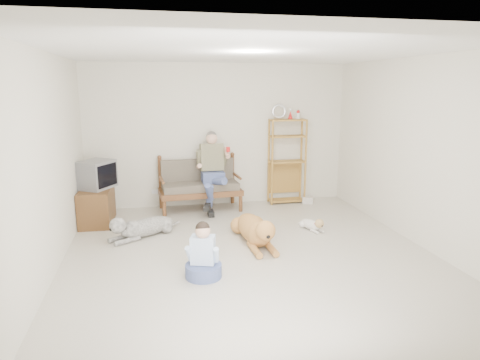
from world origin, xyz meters
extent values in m
plane|color=beige|center=(0.00, 0.00, 0.00)|extent=(5.50, 5.50, 0.00)
plane|color=white|center=(0.00, 0.00, 2.70)|extent=(5.50, 5.50, 0.00)
plane|color=beige|center=(0.00, 2.75, 1.35)|extent=(5.00, 0.00, 5.00)
plane|color=beige|center=(0.00, -2.75, 1.35)|extent=(5.00, 0.00, 5.00)
plane|color=beige|center=(-2.50, 0.00, 1.35)|extent=(0.00, 5.50, 5.50)
plane|color=beige|center=(2.50, 0.00, 1.35)|extent=(0.00, 5.50, 5.50)
cube|color=brown|center=(-0.42, 2.36, 0.35)|extent=(1.54, 0.80, 0.10)
cube|color=#645A4C|center=(-0.42, 2.36, 0.47)|extent=(1.42, 0.69, 0.13)
cube|color=#645A4C|center=(-0.42, 2.60, 0.70)|extent=(1.38, 0.21, 0.45)
cylinder|color=brown|center=(-0.42, 2.66, 0.90)|extent=(1.40, 0.14, 0.05)
cylinder|color=brown|center=(-1.12, 2.06, 0.15)|extent=(0.07, 0.07, 0.30)
cylinder|color=brown|center=(-1.12, 2.66, 0.47)|extent=(0.07, 0.07, 0.95)
cylinder|color=brown|center=(0.28, 2.06, 0.15)|extent=(0.07, 0.07, 0.30)
cylinder|color=brown|center=(0.28, 2.66, 0.47)|extent=(0.07, 0.07, 0.95)
cube|color=#536198|center=(-0.18, 2.34, 0.63)|extent=(0.40, 0.38, 0.20)
cube|color=gray|center=(-0.18, 2.44, 0.98)|extent=(0.42, 0.29, 0.53)
sphere|color=#DBA689|center=(-0.18, 2.41, 1.33)|extent=(0.21, 0.21, 0.21)
sphere|color=#56514C|center=(-0.18, 2.43, 1.37)|extent=(0.19, 0.19, 0.19)
cylinder|color=red|center=(0.09, 2.22, 1.15)|extent=(0.07, 0.07, 0.09)
cube|color=#AF7B37|center=(1.32, 2.55, 1.64)|extent=(0.69, 0.28, 0.03)
torus|color=silver|center=(1.14, 2.55, 1.80)|extent=(0.29, 0.05, 0.29)
cone|color=red|center=(1.37, 2.55, 1.73)|extent=(0.09, 0.09, 0.15)
cylinder|color=#AF7B37|center=(0.98, 2.42, 0.83)|extent=(0.04, 0.04, 1.65)
cylinder|color=#AF7B37|center=(0.98, 2.68, 0.83)|extent=(0.04, 0.04, 1.65)
cylinder|color=#AF7B37|center=(1.66, 2.42, 0.83)|extent=(0.04, 0.04, 1.65)
cylinder|color=#AF7B37|center=(1.66, 2.68, 0.83)|extent=(0.04, 0.04, 1.65)
cube|color=silver|center=(1.71, 2.38, 0.06)|extent=(0.24, 0.20, 0.13)
cube|color=brown|center=(-2.22, 1.93, 0.30)|extent=(0.54, 0.92, 0.60)
cube|color=brown|center=(-2.46, 1.71, 0.30)|extent=(0.04, 0.40, 0.50)
cube|color=brown|center=(-2.46, 2.15, 0.30)|extent=(0.04, 0.40, 0.50)
cube|color=slate|center=(-2.20, 1.97, 0.83)|extent=(0.68, 0.71, 0.47)
cube|color=black|center=(-2.01, 1.85, 0.83)|extent=(0.27, 0.41, 0.37)
cube|color=white|center=(-1.25, 2.73, 0.30)|extent=(0.12, 0.02, 0.08)
ellipsoid|color=#C58F44|center=(0.18, 0.60, 0.18)|extent=(0.45, 1.14, 0.35)
sphere|color=#C58F44|center=(0.19, 0.26, 0.20)|extent=(0.35, 0.35, 0.35)
sphere|color=#C58F44|center=(0.20, -0.02, 0.35)|extent=(0.28, 0.28, 0.28)
ellipsoid|color=#C58F44|center=(0.20, -0.15, 0.33)|extent=(0.13, 0.20, 0.11)
cylinder|color=#C58F44|center=(0.15, 1.16, 0.07)|extent=(0.22, 0.44, 0.06)
ellipsoid|color=#C58F44|center=(0.10, 0.00, 0.35)|extent=(0.07, 0.09, 0.14)
ellipsoid|color=#C58F44|center=(0.30, 0.01, 0.35)|extent=(0.07, 0.09, 0.14)
ellipsoid|color=silver|center=(-1.38, 1.13, 0.14)|extent=(0.94, 0.76, 0.28)
sphere|color=silver|center=(-1.62, 0.98, 0.16)|extent=(0.28, 0.28, 0.28)
sphere|color=silver|center=(-1.81, 0.86, 0.28)|extent=(0.24, 0.24, 0.24)
ellipsoid|color=silver|center=(-1.90, 0.80, 0.25)|extent=(0.20, 0.18, 0.09)
cylinder|color=silver|center=(-1.00, 1.38, 0.06)|extent=(0.26, 0.32, 0.04)
ellipsoid|color=silver|center=(-1.84, 0.94, 0.28)|extent=(0.09, 0.09, 0.12)
ellipsoid|color=silver|center=(-1.74, 0.80, 0.28)|extent=(0.09, 0.09, 0.12)
ellipsoid|color=white|center=(1.20, 0.89, 0.08)|extent=(0.30, 0.44, 0.16)
sphere|color=white|center=(1.24, 0.78, 0.09)|extent=(0.16, 0.16, 0.16)
sphere|color=tan|center=(1.27, 0.68, 0.16)|extent=(0.14, 0.14, 0.14)
ellipsoid|color=tan|center=(1.29, 0.62, 0.14)|extent=(0.09, 0.12, 0.06)
cylinder|color=white|center=(1.14, 1.08, 0.03)|extent=(0.12, 0.14, 0.03)
cone|color=tan|center=(1.22, 0.68, 0.20)|extent=(0.04, 0.04, 0.05)
cone|color=tan|center=(1.32, 0.71, 0.20)|extent=(0.04, 0.04, 0.05)
torus|color=red|center=(1.27, 0.70, 0.15)|extent=(0.13, 0.13, 0.02)
cylinder|color=#536198|center=(-0.71, -0.53, 0.08)|extent=(0.45, 0.45, 0.16)
cube|color=white|center=(-0.71, -0.51, 0.34)|extent=(0.33, 0.26, 0.34)
sphere|color=#DBA689|center=(-0.71, -0.53, 0.59)|extent=(0.18, 0.18, 0.18)
sphere|color=black|center=(-0.71, -0.52, 0.62)|extent=(0.17, 0.17, 0.17)
camera|label=1|loc=(-1.26, -5.36, 2.29)|focal=32.00mm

